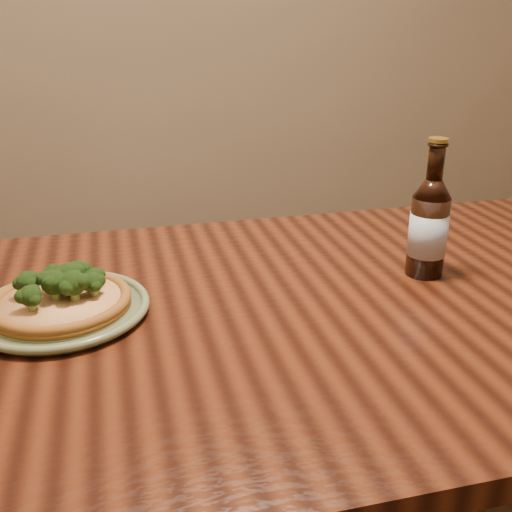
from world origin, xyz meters
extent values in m
cube|color=#431C0E|center=(0.00, 0.10, 0.73)|extent=(1.60, 0.90, 0.04)
cylinder|color=#677651|center=(-0.45, 0.15, 0.76)|extent=(0.26, 0.26, 0.01)
torus|color=#677651|center=(-0.45, 0.15, 0.76)|extent=(0.28, 0.28, 0.01)
torus|color=#677651|center=(-0.45, 0.15, 0.76)|extent=(0.23, 0.23, 0.01)
cylinder|color=brown|center=(-0.45, 0.15, 0.77)|extent=(0.22, 0.22, 0.01)
torus|color=brown|center=(-0.45, 0.15, 0.78)|extent=(0.23, 0.23, 0.02)
cylinder|color=#FBE599|center=(-0.45, 0.15, 0.78)|extent=(0.19, 0.19, 0.01)
sphere|color=#274A17|center=(-0.42, 0.14, 0.81)|extent=(0.06, 0.06, 0.04)
sphere|color=#274A17|center=(-0.39, 0.15, 0.80)|extent=(0.05, 0.05, 0.03)
sphere|color=#274A17|center=(-0.46, 0.15, 0.81)|extent=(0.05, 0.05, 0.04)
sphere|color=#274A17|center=(-0.49, 0.12, 0.80)|extent=(0.05, 0.05, 0.03)
sphere|color=#274A17|center=(-0.42, 0.20, 0.80)|extent=(0.04, 0.04, 0.03)
sphere|color=#274A17|center=(-0.39, 0.18, 0.80)|extent=(0.03, 0.03, 0.03)
sphere|color=#274A17|center=(-0.50, 0.17, 0.81)|extent=(0.04, 0.04, 0.04)
sphere|color=#274A17|center=(-0.43, 0.17, 0.81)|extent=(0.06, 0.06, 0.04)
sphere|color=#274A17|center=(-0.46, 0.19, 0.81)|extent=(0.04, 0.04, 0.04)
cylinder|color=black|center=(0.21, 0.16, 0.83)|extent=(0.07, 0.07, 0.15)
cone|color=black|center=(0.21, 0.16, 0.92)|extent=(0.07, 0.07, 0.03)
cylinder|color=black|center=(0.21, 0.16, 0.97)|extent=(0.03, 0.03, 0.07)
torus|color=black|center=(0.21, 0.16, 1.00)|extent=(0.04, 0.04, 0.01)
cylinder|color=#A58C33|center=(0.21, 0.16, 1.00)|extent=(0.03, 0.03, 0.01)
cylinder|color=silver|center=(0.21, 0.16, 0.83)|extent=(0.07, 0.07, 0.08)
camera|label=1|loc=(-0.35, -0.77, 1.21)|focal=42.00mm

